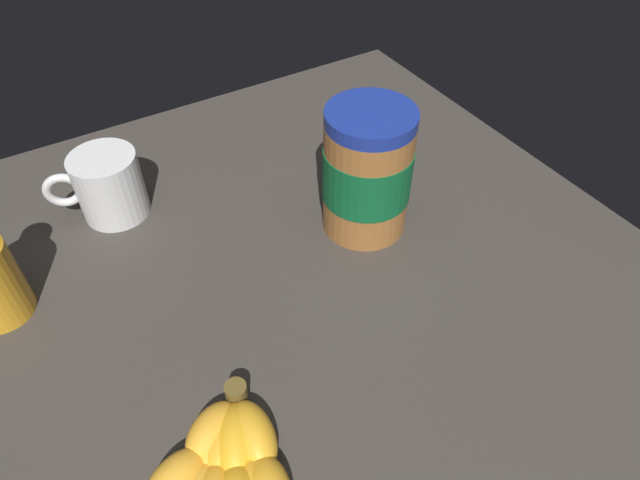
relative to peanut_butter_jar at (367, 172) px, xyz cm
name	(u,v)px	position (x,y,z in cm)	size (l,w,h in cm)	color
ground_plane	(295,275)	(10.47, 1.61, -9.82)	(76.68, 76.12, 4.15)	#38332D
peanut_butter_jar	(367,172)	(0.00, 0.00, 0.00)	(10.12, 10.12, 15.55)	#9E602D
coffee_mug	(108,186)	(25.23, -17.52, -3.60)	(11.27, 7.89, 8.26)	silver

